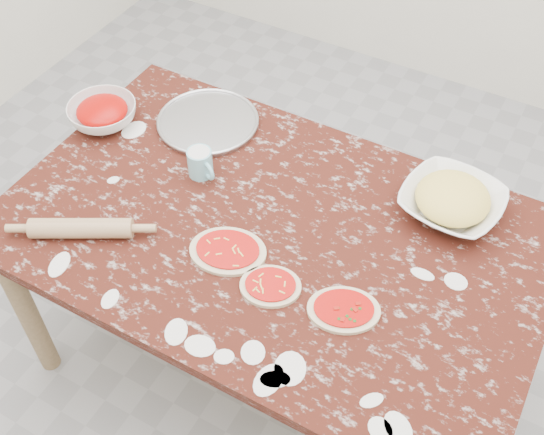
{
  "coord_description": "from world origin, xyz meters",
  "views": [
    {
      "loc": [
        0.63,
        -1.13,
        2.24
      ],
      "look_at": [
        0.0,
        0.0,
        0.8
      ],
      "focal_mm": 44.0,
      "sensor_mm": 36.0,
      "label": 1
    }
  ],
  "objects_px": {
    "pizza_tray": "(208,122)",
    "rolling_pin": "(81,228)",
    "sauce_bowl": "(103,114)",
    "worktable": "(272,247)",
    "flour_mug": "(201,163)",
    "cheese_bowl": "(451,203)"
  },
  "relations": [
    {
      "from": "pizza_tray",
      "to": "rolling_pin",
      "type": "distance_m",
      "value": 0.6
    },
    {
      "from": "pizza_tray",
      "to": "rolling_pin",
      "type": "height_order",
      "value": "rolling_pin"
    },
    {
      "from": "sauce_bowl",
      "to": "rolling_pin",
      "type": "height_order",
      "value": "sauce_bowl"
    },
    {
      "from": "pizza_tray",
      "to": "flour_mug",
      "type": "height_order",
      "value": "flour_mug"
    },
    {
      "from": "sauce_bowl",
      "to": "worktable",
      "type": "bearing_deg",
      "value": -11.05
    },
    {
      "from": "pizza_tray",
      "to": "cheese_bowl",
      "type": "relative_size",
      "value": 1.15
    },
    {
      "from": "cheese_bowl",
      "to": "pizza_tray",
      "type": "bearing_deg",
      "value": -179.23
    },
    {
      "from": "cheese_bowl",
      "to": "rolling_pin",
      "type": "height_order",
      "value": "cheese_bowl"
    },
    {
      "from": "pizza_tray",
      "to": "rolling_pin",
      "type": "bearing_deg",
      "value": -94.6
    },
    {
      "from": "sauce_bowl",
      "to": "flour_mug",
      "type": "xyz_separation_m",
      "value": [
        0.43,
        -0.05,
        0.01
      ]
    },
    {
      "from": "worktable",
      "to": "cheese_bowl",
      "type": "height_order",
      "value": "cheese_bowl"
    },
    {
      "from": "worktable",
      "to": "rolling_pin",
      "type": "height_order",
      "value": "rolling_pin"
    },
    {
      "from": "pizza_tray",
      "to": "worktable",
      "type": "bearing_deg",
      "value": -36.21
    },
    {
      "from": "pizza_tray",
      "to": "rolling_pin",
      "type": "xyz_separation_m",
      "value": [
        -0.05,
        -0.6,
        0.02
      ]
    },
    {
      "from": "sauce_bowl",
      "to": "flour_mug",
      "type": "bearing_deg",
      "value": -6.7
    },
    {
      "from": "flour_mug",
      "to": "worktable",
      "type": "bearing_deg",
      "value": -16.92
    },
    {
      "from": "flour_mug",
      "to": "sauce_bowl",
      "type": "bearing_deg",
      "value": 173.3
    },
    {
      "from": "rolling_pin",
      "to": "sauce_bowl",
      "type": "bearing_deg",
      "value": 121.61
    },
    {
      "from": "pizza_tray",
      "to": "sauce_bowl",
      "type": "height_order",
      "value": "sauce_bowl"
    },
    {
      "from": "pizza_tray",
      "to": "rolling_pin",
      "type": "relative_size",
      "value": 1.14
    },
    {
      "from": "sauce_bowl",
      "to": "pizza_tray",
      "type": "bearing_deg",
      "value": 27.74
    },
    {
      "from": "sauce_bowl",
      "to": "rolling_pin",
      "type": "bearing_deg",
      "value": -58.39
    }
  ]
}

